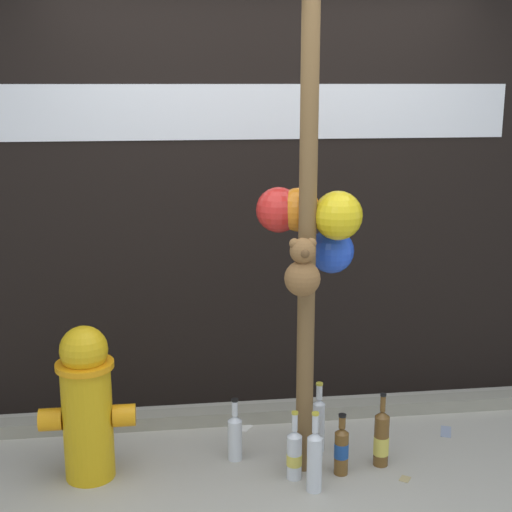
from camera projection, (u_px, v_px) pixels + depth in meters
name	position (u px, v px, depth m)	size (l,w,h in m)	color
building_wall	(260.00, 145.00, 4.38)	(10.00, 0.21, 3.22)	black
curb_strip	(268.00, 413.00, 4.38)	(8.00, 0.12, 0.08)	gray
memorial_post	(311.00, 190.00, 3.56)	(0.50, 0.50, 2.74)	brown
fire_hydrant	(87.00, 403.00, 3.67)	(0.48, 0.29, 0.81)	gold
bottle_0	(341.00, 449.00, 3.76)	(0.08, 0.08, 0.33)	brown
bottle_1	(315.00, 459.00, 3.59)	(0.08, 0.08, 0.42)	silver
bottle_2	(294.00, 454.00, 3.72)	(0.08, 0.08, 0.37)	silver
bottle_3	(235.00, 435.00, 3.90)	(0.08, 0.08, 0.35)	silver
bottle_4	(319.00, 422.00, 3.99)	(0.07, 0.07, 0.40)	silver
bottle_5	(381.00, 439.00, 3.84)	(0.08, 0.08, 0.40)	brown
litter_0	(446.00, 431.00, 4.24)	(0.14, 0.06, 0.01)	#8C99B2
litter_1	(242.00, 427.00, 4.29)	(0.10, 0.09, 0.01)	silver
litter_3	(405.00, 479.00, 3.73)	(0.06, 0.05, 0.01)	tan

